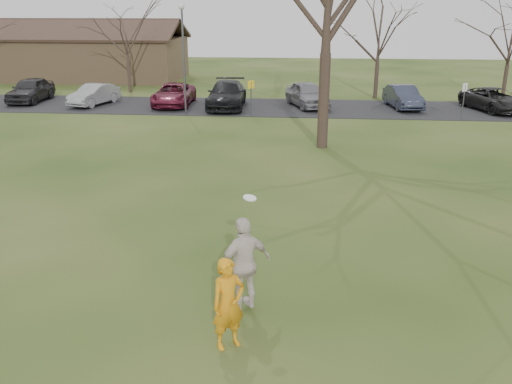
# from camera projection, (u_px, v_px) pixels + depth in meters

# --- Properties ---
(ground) EXTENTS (120.00, 120.00, 0.00)m
(ground) POSITION_uv_depth(u_px,v_px,m) (237.00, 325.00, 11.12)
(ground) COLOR #1E380F
(ground) RESTS_ON ground
(parking_strip) EXTENTS (62.00, 6.50, 0.04)m
(parking_strip) POSITION_uv_depth(u_px,v_px,m) (287.00, 108.00, 34.66)
(parking_strip) COLOR black
(parking_strip) RESTS_ON ground
(player_defender) EXTENTS (0.79, 0.74, 1.81)m
(player_defender) POSITION_uv_depth(u_px,v_px,m) (228.00, 304.00, 10.15)
(player_defender) COLOR orange
(player_defender) RESTS_ON ground
(car_0) EXTENTS (2.08, 4.72, 1.58)m
(car_0) POSITION_uv_depth(u_px,v_px,m) (30.00, 90.00, 36.45)
(car_0) COLOR #272629
(car_0) RESTS_ON parking_strip
(car_1) EXTENTS (2.43, 4.25, 1.32)m
(car_1) POSITION_uv_depth(u_px,v_px,m) (94.00, 95.00, 35.26)
(car_1) COLOR gray
(car_1) RESTS_ON parking_strip
(car_2) EXTENTS (2.57, 5.11, 1.39)m
(car_2) POSITION_uv_depth(u_px,v_px,m) (174.00, 94.00, 35.11)
(car_2) COLOR maroon
(car_2) RESTS_ON parking_strip
(car_3) EXTENTS (2.53, 5.66, 1.61)m
(car_3) POSITION_uv_depth(u_px,v_px,m) (227.00, 95.00, 34.38)
(car_3) COLOR black
(car_3) RESTS_ON parking_strip
(car_4) EXTENTS (3.29, 4.93, 1.56)m
(car_4) POSITION_uv_depth(u_px,v_px,m) (307.00, 94.00, 34.63)
(car_4) COLOR gray
(car_4) RESTS_ON parking_strip
(car_5) EXTENTS (2.14, 4.40, 1.39)m
(car_5) POSITION_uv_depth(u_px,v_px,m) (403.00, 97.00, 34.20)
(car_5) COLOR #2B3041
(car_5) RESTS_ON parking_strip
(car_6) EXTENTS (3.63, 5.35, 1.36)m
(car_6) POSITION_uv_depth(u_px,v_px,m) (494.00, 99.00, 33.33)
(car_6) COLOR black
(car_6) RESTS_ON parking_strip
(catching_play) EXTENTS (1.26, 1.11, 2.49)m
(catching_play) POSITION_uv_depth(u_px,v_px,m) (245.00, 264.00, 11.22)
(catching_play) COLOR beige
(catching_play) RESTS_ON ground
(building) EXTENTS (20.60, 8.50, 5.14)m
(building) POSITION_uv_depth(u_px,v_px,m) (67.00, 56.00, 48.07)
(building) COLOR #8C6D4C
(building) RESTS_ON ground
(lamp_post) EXTENTS (0.34, 0.34, 6.27)m
(lamp_post) POSITION_uv_depth(u_px,v_px,m) (183.00, 46.00, 31.56)
(lamp_post) COLOR #47474C
(lamp_post) RESTS_ON ground
(sign_yellow) EXTENTS (0.35, 0.35, 2.08)m
(sign_yellow) POSITION_uv_depth(u_px,v_px,m) (251.00, 92.00, 31.55)
(sign_yellow) COLOR #47474C
(sign_yellow) RESTS_ON ground
(sign_white) EXTENTS (0.35, 0.35, 2.08)m
(sign_white) POSITION_uv_depth(u_px,v_px,m) (464.00, 95.00, 30.47)
(sign_white) COLOR #47474C
(sign_white) RESTS_ON ground
(small_tree_row) EXTENTS (55.00, 5.90, 8.50)m
(small_tree_row) POSITION_uv_depth(u_px,v_px,m) (354.00, 40.00, 37.77)
(small_tree_row) COLOR #352821
(small_tree_row) RESTS_ON ground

